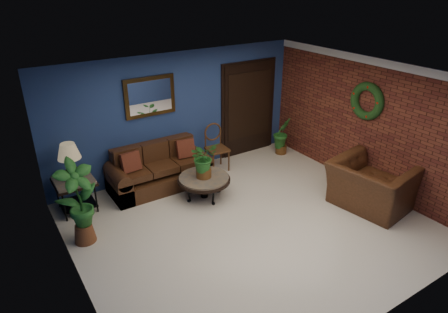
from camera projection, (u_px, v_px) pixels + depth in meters
floor at (249, 224)px, 6.76m from camera, size 5.50×5.50×0.00m
wall_back at (178, 114)px, 8.13m from camera, size 5.50×0.04×2.50m
wall_left at (70, 209)px, 4.87m from camera, size 0.04×5.00×2.50m
wall_right_brick at (368, 124)px, 7.59m from camera, size 0.04×5.00×2.50m
ceiling at (254, 78)px, 5.70m from camera, size 5.50×5.00×0.02m
crown_molding at (377, 62)px, 7.07m from camera, size 0.03×5.00×0.14m
wall_mirror at (150, 97)px, 7.61m from camera, size 1.02×0.06×0.77m
closet_door at (248, 109)px, 9.06m from camera, size 1.44×0.06×2.18m
wreath at (367, 101)px, 7.40m from camera, size 0.16×0.72×0.72m
sofa at (159, 172)px, 7.87m from camera, size 1.96×0.85×0.88m
coffee_table at (204, 180)px, 7.43m from camera, size 0.99×0.99×0.42m
end_table at (75, 186)px, 6.98m from camera, size 0.67×0.67×0.62m
table_lamp at (69, 157)px, 6.75m from camera, size 0.39×0.39×0.64m
side_chair at (216, 144)px, 8.46m from camera, size 0.46×0.46×1.00m
armchair at (371, 186)px, 7.09m from camera, size 1.34×1.48×0.86m
coffee_plant at (203, 159)px, 7.25m from camera, size 0.53×0.47×0.69m
floor_plant at (282, 135)px, 9.20m from camera, size 0.44×0.37×0.88m
tall_plant at (79, 199)px, 6.02m from camera, size 0.70×0.55×1.42m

